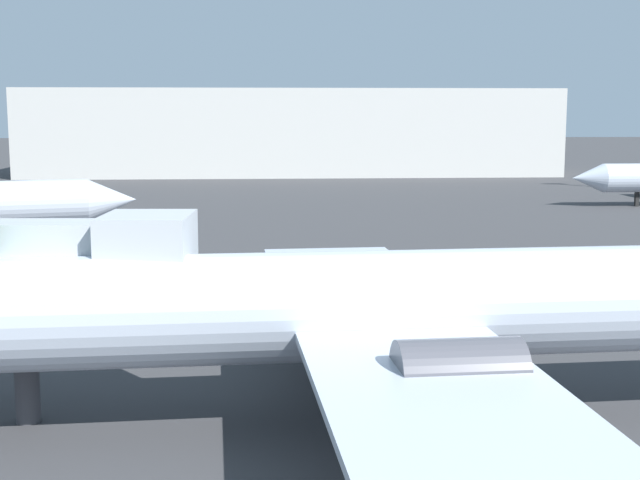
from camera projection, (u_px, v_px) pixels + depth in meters
airplane_at_gate at (418, 305)px, 24.23m from camera, size 35.21×25.28×10.34m
terminal_building at (291, 132)px, 124.41m from camera, size 74.17×18.26×12.02m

